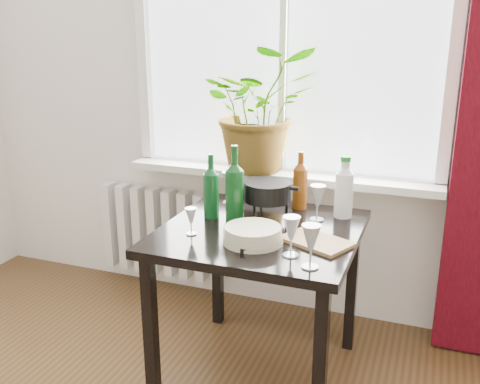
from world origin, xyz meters
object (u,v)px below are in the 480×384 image
at_px(radiator, 162,232).
at_px(wineglass_front_left, 191,221).
at_px(wineglass_back_center, 317,202).
at_px(wineglass_front_right, 291,236).
at_px(wine_bottle_right, 235,184).
at_px(plate_stack, 253,235).
at_px(cutting_board, 316,241).
at_px(fondue_pot, 267,200).
at_px(cleaning_bottle, 344,187).
at_px(wine_bottle_left, 211,186).
at_px(wineglass_back_left, 229,187).
at_px(potted_plant, 260,109).
at_px(table, 260,247).
at_px(tv_remote, 245,243).
at_px(bottle_amber, 300,180).
at_px(wineglass_far_right, 311,246).

bearing_deg(radiator, wineglass_front_left, -53.47).
bearing_deg(wineglass_front_left, wineglass_back_center, 38.34).
xyz_separation_m(wineglass_front_right, wineglass_back_center, (0.00, 0.44, 0.00)).
height_order(wine_bottle_right, wineglass_front_right, wine_bottle_right).
relative_size(plate_stack, cutting_board, 0.91).
bearing_deg(fondue_pot, cleaning_bottle, 27.95).
relative_size(wine_bottle_left, wineglass_back_left, 1.83).
relative_size(radiator, wineglass_back_left, 4.81).
distance_m(potted_plant, plate_stack, 0.89).
bearing_deg(wine_bottle_left, table, -13.19).
bearing_deg(wine_bottle_right, cleaning_bottle, 27.70).
bearing_deg(fondue_pot, plate_stack, -76.12).
relative_size(cleaning_bottle, wineglass_front_right, 1.80).
bearing_deg(wineglass_back_center, plate_stack, -117.47).
bearing_deg(cleaning_bottle, fondue_pot, -158.71).
xyz_separation_m(wine_bottle_left, wineglass_back_left, (-0.00, 0.23, -0.07)).
bearing_deg(wineglass_front_left, cleaning_bottle, 38.81).
xyz_separation_m(wineglass_front_right, wineglass_front_left, (-0.46, 0.07, -0.02)).
height_order(wineglass_back_center, tv_remote, wineglass_back_center).
height_order(wineglass_back_center, cutting_board, wineglass_back_center).
relative_size(potted_plant, wineglass_front_left, 5.51).
relative_size(wineglass_front_left, tv_remote, 0.68).
height_order(bottle_amber, wineglass_back_center, bottle_amber).
distance_m(radiator, fondue_pot, 1.06).
relative_size(wine_bottle_right, bottle_amber, 1.24).
distance_m(radiator, wine_bottle_left, 0.97).
distance_m(wineglass_far_right, plate_stack, 0.32).
distance_m(wineglass_back_left, cutting_board, 0.66).
bearing_deg(potted_plant, fondue_pot, -66.72).
bearing_deg(fondue_pot, bottle_amber, 65.90).
bearing_deg(fondue_pot, wineglass_far_right, -49.50).
relative_size(wineglass_back_center, plate_stack, 0.69).
relative_size(potted_plant, fondue_pot, 2.64).
height_order(wineglass_back_center, plate_stack, wineglass_back_center).
relative_size(wineglass_back_center, cutting_board, 0.62).
xyz_separation_m(radiator, wine_bottle_left, (0.59, -0.57, 0.51)).
bearing_deg(wineglass_front_left, wineglass_front_right, -8.59).
height_order(table, potted_plant, potted_plant).
xyz_separation_m(table, wineglass_front_right, (0.21, -0.24, 0.17)).
xyz_separation_m(bottle_amber, cutting_board, (0.18, -0.42, -0.14)).
bearing_deg(wineglass_front_left, radiator, 126.53).
xyz_separation_m(wine_bottle_right, wineglass_back_left, (-0.13, 0.24, -0.10)).
bearing_deg(wineglass_front_right, wine_bottle_left, 146.82).
xyz_separation_m(table, fondue_pot, (-0.02, 0.15, 0.18)).
bearing_deg(cutting_board, wineglass_front_right, -111.76).
bearing_deg(potted_plant, cutting_board, -54.74).
distance_m(bottle_amber, cleaning_bottle, 0.23).
height_order(wineglass_front_right, wineglass_back_left, wineglass_back_left).
relative_size(potted_plant, wine_bottle_right, 1.84).
xyz_separation_m(table, tv_remote, (0.00, -0.21, 0.10)).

